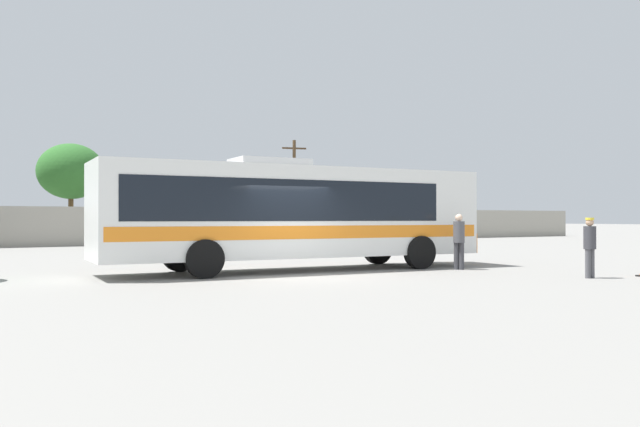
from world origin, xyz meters
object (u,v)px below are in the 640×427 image
at_px(coach_bus_white_orange, 293,211).
at_px(attendant_by_bus_door, 459,238).
at_px(roadside_tree_midleft, 71,172).
at_px(passenger_waiting_on_apron, 590,244).
at_px(utility_pole_near, 294,188).

height_order(coach_bus_white_orange, attendant_by_bus_door, coach_bus_white_orange).
xyz_separation_m(coach_bus_white_orange, roadside_tree_midleft, (-2.02, 26.36, 2.79)).
xyz_separation_m(passenger_waiting_on_apron, roadside_tree_midleft, (-7.67, 32.53, 3.67)).
bearing_deg(roadside_tree_midleft, attendant_by_bus_door, -76.94).
bearing_deg(utility_pole_near, attendant_by_bus_door, -107.79).
bearing_deg(passenger_waiting_on_apron, attendant_by_bus_door, 104.80).
bearing_deg(passenger_waiting_on_apron, utility_pole_near, 76.16).
height_order(passenger_waiting_on_apron, utility_pole_near, utility_pole_near).
distance_m(coach_bus_white_orange, utility_pole_near, 27.82).
relative_size(attendant_by_bus_door, roadside_tree_midleft, 0.27).
bearing_deg(roadside_tree_midleft, passenger_waiting_on_apron, -76.73).
xyz_separation_m(coach_bus_white_orange, passenger_waiting_on_apron, (5.65, -6.17, -0.88)).
relative_size(passenger_waiting_on_apron, utility_pole_near, 0.22).
distance_m(attendant_by_bus_door, utility_pole_near, 28.17).
height_order(attendant_by_bus_door, roadside_tree_midleft, roadside_tree_midleft).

